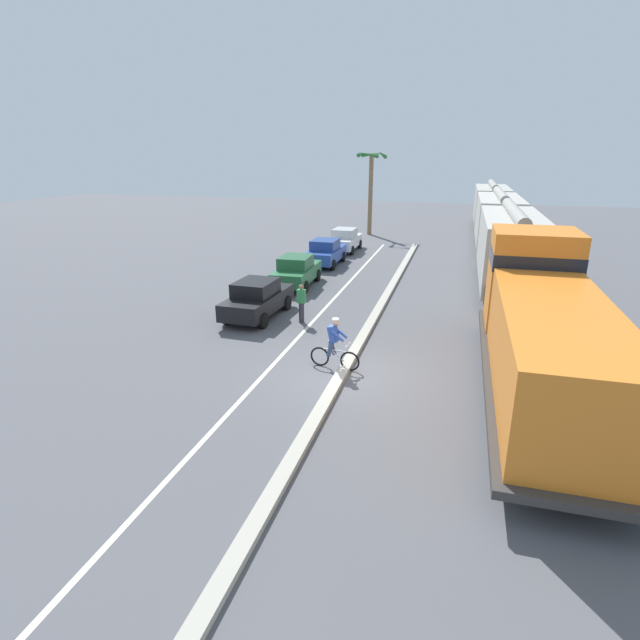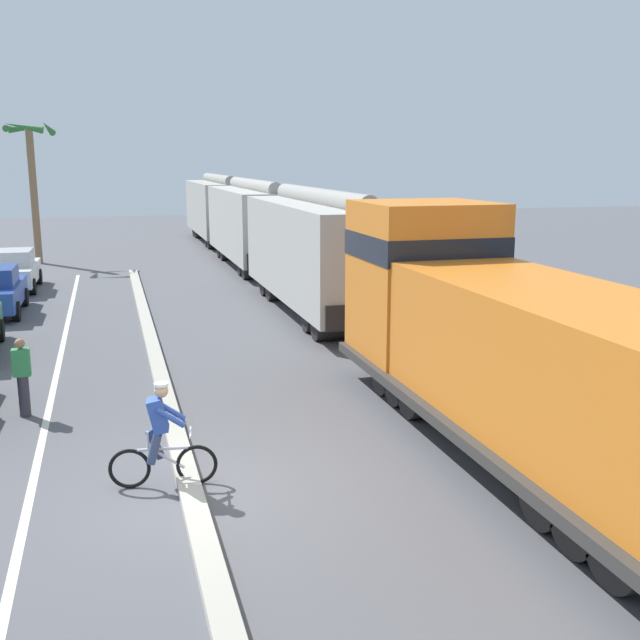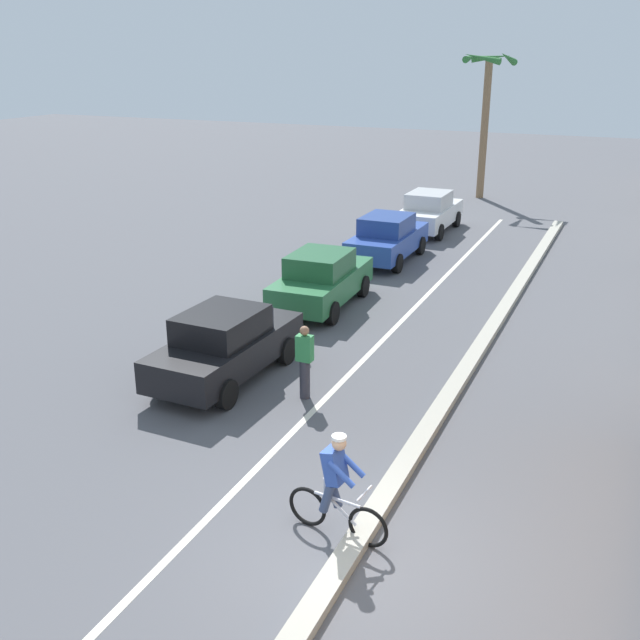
{
  "view_description": "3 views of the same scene",
  "coord_description": "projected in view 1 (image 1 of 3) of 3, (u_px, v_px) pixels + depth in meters",
  "views": [
    {
      "loc": [
        3.24,
        -14.13,
        6.69
      ],
      "look_at": [
        -1.0,
        0.9,
        1.45
      ],
      "focal_mm": 28.0,
      "sensor_mm": 36.0,
      "label": 1
    },
    {
      "loc": [
        -1.0,
        -10.97,
        5.12
      ],
      "look_at": [
        3.0,
        3.14,
        1.95
      ],
      "focal_mm": 42.0,
      "sensor_mm": 36.0,
      "label": 2
    },
    {
      "loc": [
        3.26,
        -8.48,
        6.98
      ],
      "look_at": [
        -3.44,
        6.77,
        0.93
      ],
      "focal_mm": 42.0,
      "sensor_mm": 36.0,
      "label": 3
    }
  ],
  "objects": [
    {
      "name": "locomotive",
      "position": [
        542.0,
        330.0,
        14.51
      ],
      "size": [
        3.1,
        11.61,
        4.2
      ],
      "color": "orange",
      "rests_on": "ground"
    },
    {
      "name": "hopper_car_trailing",
      "position": [
        491.0,
        205.0,
        46.69
      ],
      "size": [
        2.9,
        10.6,
        4.18
      ],
      "color": "#A8A59D",
      "rests_on": "ground"
    },
    {
      "name": "hopper_car_middle",
      "position": [
        498.0,
        220.0,
        36.1
      ],
      "size": [
        2.9,
        10.6,
        4.18
      ],
      "color": "#B1AEA7",
      "rests_on": "ground"
    },
    {
      "name": "ground_plane",
      "position": [
        342.0,
        375.0,
        15.85
      ],
      "size": [
        120.0,
        120.0,
        0.0
      ],
      "primitive_type": "plane",
      "color": "#56565B"
    },
    {
      "name": "median_curb",
      "position": [
        375.0,
        316.0,
        21.31
      ],
      "size": [
        0.36,
        36.0,
        0.16
      ],
      "primitive_type": "cube",
      "color": "#B2AD9E",
      "rests_on": "ground"
    },
    {
      "name": "pedestrian_by_cars",
      "position": [
        301.0,
        303.0,
        20.48
      ],
      "size": [
        0.34,
        0.22,
        1.62
      ],
      "color": "#33333D",
      "rests_on": "ground"
    },
    {
      "name": "parked_car_white",
      "position": [
        345.0,
        240.0,
        35.57
      ],
      "size": [
        1.87,
        4.22,
        1.62
      ],
      "color": "silver",
      "rests_on": "ground"
    },
    {
      "name": "parked_car_black",
      "position": [
        257.0,
        299.0,
        21.19
      ],
      "size": [
        1.95,
        4.26,
        1.62
      ],
      "color": "black",
      "rests_on": "ground"
    },
    {
      "name": "parked_car_green",
      "position": [
        296.0,
        271.0,
        26.16
      ],
      "size": [
        1.95,
        4.26,
        1.62
      ],
      "color": "#286B3D",
      "rests_on": "ground"
    },
    {
      "name": "palm_tree_near",
      "position": [
        371.0,
        177.0,
        41.67
      ],
      "size": [
        2.29,
        2.39,
        6.96
      ],
      "color": "#846647",
      "rests_on": "ground"
    },
    {
      "name": "cyclist",
      "position": [
        334.0,
        345.0,
        16.07
      ],
      "size": [
        1.7,
        0.51,
        1.71
      ],
      "color": "black",
      "rests_on": "ground"
    },
    {
      "name": "parked_car_blue",
      "position": [
        326.0,
        252.0,
        31.11
      ],
      "size": [
        1.85,
        4.21,
        1.62
      ],
      "color": "#28479E",
      "rests_on": "ground"
    },
    {
      "name": "hopper_car_lead",
      "position": [
        510.0,
        248.0,
        25.51
      ],
      "size": [
        2.9,
        10.6,
        4.18
      ],
      "color": "#B1AEA7",
      "rests_on": "ground"
    },
    {
      "name": "lane_stripe",
      "position": [
        321.0,
        313.0,
        21.95
      ],
      "size": [
        0.14,
        36.0,
        0.01
      ],
      "primitive_type": "cube",
      "color": "silver",
      "rests_on": "ground"
    }
  ]
}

